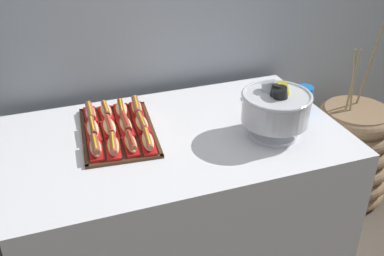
% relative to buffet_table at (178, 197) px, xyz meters
% --- Properties ---
extents(buffet_table, '(1.54, 0.92, 0.78)m').
position_rel_buffet_table_xyz_m(buffet_table, '(0.00, 0.00, 0.00)').
color(buffet_table, silver).
rests_on(buffet_table, ground_plane).
extents(floor_vase, '(0.53, 0.53, 1.14)m').
position_rel_buffet_table_xyz_m(floor_vase, '(1.18, 0.18, -0.11)').
color(floor_vase, '#896B4C').
rests_on(floor_vase, ground_plane).
extents(serving_tray, '(0.38, 0.55, 0.01)m').
position_rel_buffet_table_xyz_m(serving_tray, '(-0.25, 0.11, 0.37)').
color(serving_tray, '#472B19').
rests_on(serving_tray, buffet_table).
extents(hot_dog_0, '(0.07, 0.16, 0.06)m').
position_rel_buffet_table_xyz_m(hot_dog_0, '(-0.38, -0.05, 0.41)').
color(hot_dog_0, '#B21414').
rests_on(hot_dog_0, serving_tray).
extents(hot_dog_1, '(0.09, 0.18, 0.06)m').
position_rel_buffet_table_xyz_m(hot_dog_1, '(-0.30, -0.06, 0.40)').
color(hot_dog_1, red).
rests_on(hot_dog_1, serving_tray).
extents(hot_dog_2, '(0.07, 0.17, 0.06)m').
position_rel_buffet_table_xyz_m(hot_dog_2, '(-0.23, -0.06, 0.40)').
color(hot_dog_2, '#B21414').
rests_on(hot_dog_2, serving_tray).
extents(hot_dog_3, '(0.08, 0.18, 0.06)m').
position_rel_buffet_table_xyz_m(hot_dog_3, '(-0.15, -0.07, 0.40)').
color(hot_dog_3, '#B21414').
rests_on(hot_dog_3, serving_tray).
extents(hot_dog_4, '(0.07, 0.18, 0.06)m').
position_rel_buffet_table_xyz_m(hot_dog_4, '(-0.36, 0.12, 0.40)').
color(hot_dog_4, red).
rests_on(hot_dog_4, serving_tray).
extents(hot_dog_5, '(0.08, 0.18, 0.06)m').
position_rel_buffet_table_xyz_m(hot_dog_5, '(-0.29, 0.11, 0.40)').
color(hot_dog_5, '#B21414').
rests_on(hot_dog_5, serving_tray).
extents(hot_dog_6, '(0.07, 0.17, 0.06)m').
position_rel_buffet_table_xyz_m(hot_dog_6, '(-0.21, 0.10, 0.40)').
color(hot_dog_6, red).
rests_on(hot_dog_6, serving_tray).
extents(hot_dog_7, '(0.07, 0.17, 0.06)m').
position_rel_buffet_table_xyz_m(hot_dog_7, '(-0.14, 0.10, 0.40)').
color(hot_dog_7, '#B21414').
rests_on(hot_dog_7, serving_tray).
extents(hot_dog_8, '(0.07, 0.18, 0.06)m').
position_rel_buffet_table_xyz_m(hot_dog_8, '(-0.35, 0.28, 0.40)').
color(hot_dog_8, red).
rests_on(hot_dog_8, serving_tray).
extents(hot_dog_9, '(0.07, 0.16, 0.06)m').
position_rel_buffet_table_xyz_m(hot_dog_9, '(-0.27, 0.27, 0.40)').
color(hot_dog_9, red).
rests_on(hot_dog_9, serving_tray).
extents(hot_dog_10, '(0.09, 0.18, 0.06)m').
position_rel_buffet_table_xyz_m(hot_dog_10, '(-0.20, 0.27, 0.40)').
color(hot_dog_10, '#B21414').
rests_on(hot_dog_10, serving_tray).
extents(hot_dog_11, '(0.08, 0.18, 0.06)m').
position_rel_buffet_table_xyz_m(hot_dog_11, '(-0.12, 0.26, 0.40)').
color(hot_dog_11, '#B21414').
rests_on(hot_dog_11, serving_tray).
extents(punch_bowl, '(0.31, 0.31, 0.27)m').
position_rel_buffet_table_xyz_m(punch_bowl, '(0.42, -0.16, 0.51)').
color(punch_bowl, silver).
rests_on(punch_bowl, buffet_table).
extents(cup_stack, '(0.08, 0.08, 0.15)m').
position_rel_buffet_table_xyz_m(cup_stack, '(0.66, -0.02, 0.44)').
color(cup_stack, blue).
rests_on(cup_stack, buffet_table).
extents(donut, '(0.13, 0.13, 0.03)m').
position_rel_buffet_table_xyz_m(donut, '(0.52, 0.21, 0.39)').
color(donut, pink).
rests_on(donut, buffet_table).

